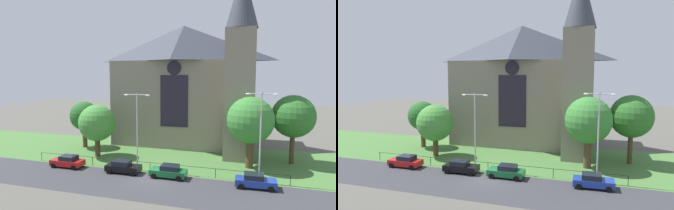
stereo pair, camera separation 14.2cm
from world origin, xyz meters
The scene contains 15 objects.
ground centered at (0.00, 10.00, 0.00)m, with size 160.00×160.00×0.00m, color #56544C.
road_asphalt centered at (0.00, -2.00, 0.00)m, with size 120.00×8.00×0.01m, color #38383D.
grass_verge centered at (0.00, 8.00, 0.00)m, with size 120.00×20.00×0.01m, color #477538.
church_building centered at (-0.25, 18.64, 10.27)m, with size 23.20×16.20×26.00m.
iron_railing centered at (-1.03, 2.50, 0.98)m, with size 32.05×0.07×1.13m.
tree_left_far centered at (-15.44, 10.82, 5.08)m, with size 4.64×4.64×7.46m.
tree_left_near centered at (-10.66, 6.59, 4.86)m, with size 5.25×5.25×7.52m.
tree_right_far centered at (15.88, 10.93, 6.34)m, with size 5.59×5.59×9.17m.
tree_right_near centered at (10.56, 7.55, 6.08)m, with size 5.89×5.89×9.09m.
streetlamp_near centered at (-2.65, 2.40, 5.99)m, with size 3.37×0.26×9.61m.
streetlamp_far centered at (11.75, 2.40, 6.21)m, with size 3.37×0.26×10.02m.
parked_car_red centered at (-11.73, 1.00, 0.74)m, with size 4.22×2.05×1.51m.
parked_car_black centered at (-3.99, 1.08, 0.74)m, with size 4.24×2.10×1.51m.
parked_car_green centered at (1.78, 1.09, 0.74)m, with size 4.21×2.03×1.51m.
parked_car_blue centered at (11.37, 0.84, 0.74)m, with size 4.26×2.15×1.51m.
Camera 1 is at (11.39, -30.60, 12.00)m, focal length 31.70 mm.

